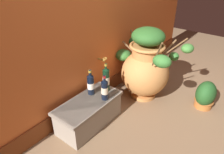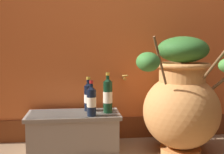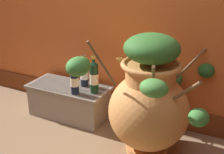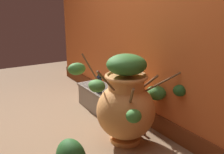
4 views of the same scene
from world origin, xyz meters
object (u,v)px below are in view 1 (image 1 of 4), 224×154
object	(u,v)px
terracotta_urn	(145,67)
wine_bottle_right	(105,89)
wine_bottle_left	(106,79)
wine_bottle_middle	(91,84)
potted_shrub	(205,95)

from	to	relation	value
terracotta_urn	wine_bottle_right	size ratio (longest dim) A/B	3.43
wine_bottle_left	wine_bottle_right	distance (m)	0.17
wine_bottle_left	wine_bottle_middle	bearing A→B (deg)	149.63
wine_bottle_right	potted_shrub	xyz separation A→B (m)	(0.93, -0.78, -0.26)
wine_bottle_left	wine_bottle_right	size ratio (longest dim) A/B	1.18
wine_bottle_middle	wine_bottle_right	size ratio (longest dim) A/B	1.03
terracotta_urn	wine_bottle_left	size ratio (longest dim) A/B	2.90
terracotta_urn	potted_shrub	distance (m)	0.78
terracotta_urn	wine_bottle_right	xyz separation A→B (m)	(-0.69, 0.08, 0.00)
wine_bottle_right	potted_shrub	world-z (taller)	wine_bottle_right
terracotta_urn	wine_bottle_left	bearing A→B (deg)	162.98
wine_bottle_left	wine_bottle_middle	distance (m)	0.18
wine_bottle_left	terracotta_urn	bearing A→B (deg)	-17.02
wine_bottle_left	potted_shrub	distance (m)	1.21
wine_bottle_middle	potted_shrub	world-z (taller)	wine_bottle_middle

